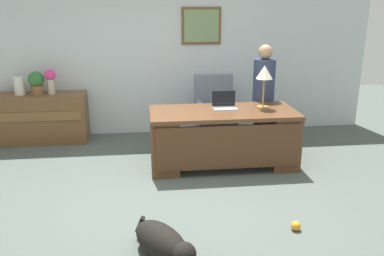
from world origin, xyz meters
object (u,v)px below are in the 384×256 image
Objects in this scene: potted_plant at (36,82)px; dog_toy_ball at (296,226)px; armchair at (215,113)px; desk at (223,136)px; desk_lamp at (264,75)px; credenza at (38,118)px; laptop at (224,104)px; person_standing at (263,97)px; vase_with_flowers at (50,79)px; vase_empty at (19,86)px; dog_lying at (163,243)px.

potted_plant reaches higher than dog_toy_ball.
armchair reaches higher than dog_toy_ball.
desk is 0.99m from armchair.
credenza is at bearing 159.72° from desk_lamp.
desk_lamp reaches higher than laptop.
desk is 1.01m from person_standing.
credenza is 0.97× the size of person_standing.
desk_lamp is (3.29, -1.22, 0.84)m from credenza.
dog_toy_ball is (0.41, -1.74, -0.38)m from desk.
vase_with_flowers is 0.22m from potted_plant.
dog_toy_ball is at bearing -42.32° from vase_empty.
desk_lamp reaches higher than vase_empty.
laptop reaches higher than desk.
person_standing is 3.27m from vase_with_flowers.
person_standing reaches higher than armchair.
laptop is 3.35× the size of dog_toy_ball.
laptop is (-0.02, -0.82, 0.35)m from armchair.
laptop is 0.55× the size of desk_lamp.
desk_lamp is at bearing -20.53° from potted_plant.
person_standing is 3.48m from potted_plant.
desk_lamp is at bearing -7.02° from laptop.
desk is 1.24× the size of person_standing.
credenza is 4.78× the size of laptop.
armchair is at bearing 88.80° from laptop.
person_standing reaches higher than dog_toy_ball.
dog_lying is 3.80m from vase_with_flowers.
credenza is 3.03m from laptop.
armchair is (0.06, 0.99, 0.05)m from desk.
vase_with_flowers reaches higher than desk.
dog_toy_ball is (2.88, -3.06, -0.96)m from vase_with_flowers.
person_standing is 0.67m from desk_lamp.
desk is 1.28× the size of credenza.
laptop is 2.78m from vase_with_flowers.
credenza reaches higher than desk.
potted_plant reaches higher than credenza.
desk_lamp is 2.19m from dog_toy_ball.
desk is 3.27m from vase_empty.
credenza is (-2.73, 1.32, -0.03)m from desk.
credenza is 1.45× the size of armchair.
laptop is at bearing -91.20° from armchair.
armchair is at bearing -6.30° from vase_empty.
vase_empty is (-0.22, 0.00, 0.53)m from credenza.
dog_lying is at bearing -62.15° from potted_plant.
person_standing reaches higher than vase_empty.
credenza is 0.67m from vase_with_flowers.
potted_plant is at bearing 117.85° from dog_lying.
desk_lamp is at bearing 55.43° from dog_lying.
vase_with_flowers is at bearing 151.89° from desk.
vase_empty is 0.27m from potted_plant.
desk_lamp is at bearing 85.16° from dog_toy_ball.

